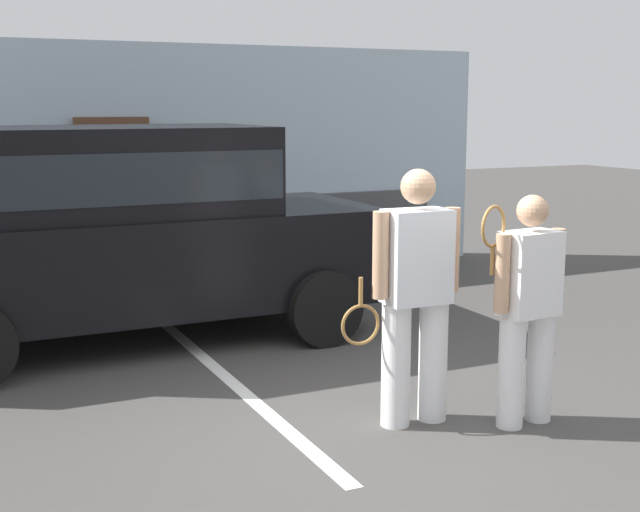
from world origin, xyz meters
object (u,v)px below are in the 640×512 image
tennis_player_woman (528,306)px  potted_plant_by_porch (398,239)px  tennis_player_man (415,294)px  parked_suv (123,223)px

tennis_player_woman → potted_plant_by_porch: tennis_player_woman is taller
tennis_player_man → potted_plant_by_porch: bearing=-116.8°
parked_suv → tennis_player_man: 3.34m
parked_suv → potted_plant_by_porch: parked_suv is taller
parked_suv → potted_plant_by_porch: 4.28m
tennis_player_man → parked_suv: bearing=-63.5°
parked_suv → tennis_player_man: parked_suv is taller
parked_suv → tennis_player_man: bearing=-65.4°
parked_suv → tennis_player_woman: parked_suv is taller
tennis_player_man → tennis_player_woman: tennis_player_man is taller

